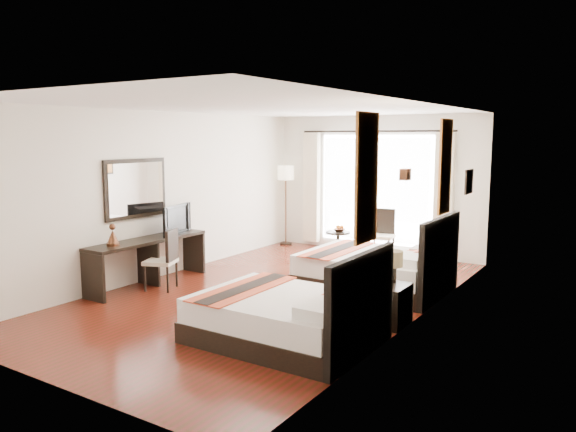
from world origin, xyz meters
The scene contains 29 objects.
floor centered at (0.00, 0.00, -0.01)m, with size 4.50×7.50×0.01m, color #3D1B0B.
ceiling centered at (0.00, 0.00, 2.79)m, with size 4.50×7.50×0.02m, color white.
wall_headboard centered at (2.25, 0.00, 1.40)m, with size 0.01×7.50×2.80m, color silver.
wall_desk centered at (-2.25, 0.00, 1.40)m, with size 0.01×7.50×2.80m, color silver.
wall_window centered at (0.00, 3.75, 1.40)m, with size 4.50×0.01×2.80m, color silver.
wall_entry centered at (0.00, -3.75, 1.40)m, with size 4.50×0.01×2.80m, color silver.
window_glass centered at (0.00, 3.73, 1.30)m, with size 2.40×0.02×2.20m, color white.
sheer_curtain centered at (0.00, 3.67, 1.30)m, with size 2.30×0.02×2.10m, color white.
drape_left centered at (-1.45, 3.63, 1.28)m, with size 0.35×0.14×2.35m, color beige.
drape_right centered at (1.45, 3.63, 1.28)m, with size 0.35×0.14×2.35m, color beige.
art_panel_near centered at (2.23, -1.53, 1.95)m, with size 0.03×0.50×1.35m, color maroon.
art_panel_far centered at (2.23, 1.11, 1.95)m, with size 0.03×0.50×1.35m, color maroon.
wall_sconce centered at (2.19, -0.34, 1.92)m, with size 0.10×0.14×0.14m, color #4C2B1B.
mirror_frame centered at (-2.22, -0.63, 1.55)m, with size 0.04×1.25×0.95m, color black.
mirror_glass centered at (-2.19, -0.63, 1.55)m, with size 0.01×1.12×0.82m, color white.
bed_near centered at (1.28, -1.53, 0.30)m, with size 2.05×1.60×1.15m.
bed_far centered at (1.23, 1.11, 0.32)m, with size 2.16×1.68×1.22m.
nightstand centered at (2.03, -0.34, 0.26)m, with size 0.43×0.54×0.52m, color black.
table_lamp centered at (1.99, -0.19, 0.79)m, with size 0.27×0.27×0.43m.
vase centered at (2.03, -0.48, 0.56)m, with size 0.12×0.12×0.12m, color black.
console_desk centered at (-1.99, -0.63, 0.38)m, with size 0.50×2.20×0.76m, color black.
television centered at (-1.97, -0.08, 1.00)m, with size 0.86×0.11×0.50m, color black.
bronze_figurine centered at (-1.99, -1.31, 0.90)m, with size 0.19×0.19×0.29m, color #4C2B1B, non-canonical shape.
desk_chair centered at (-1.62, -0.70, 0.29)m, with size 0.58×0.58×0.95m.
floor_lamp centered at (-2.00, 3.45, 1.48)m, with size 0.35×0.35×1.75m.
side_table centered at (-0.33, 2.75, 0.27)m, with size 0.47×0.47×0.54m, color black.
fruit_bowl centered at (-0.31, 2.76, 0.57)m, with size 0.23×0.23×0.06m, color #402A17.
window_chair centered at (0.39, 3.20, 0.30)m, with size 0.52×0.52×0.97m.
jute_rug centered at (-0.05, 2.67, 0.01)m, with size 1.35×0.92×0.01m, color tan.
Camera 1 is at (4.68, -6.83, 2.37)m, focal length 35.00 mm.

